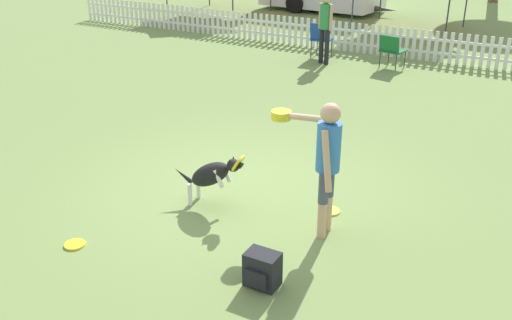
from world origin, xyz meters
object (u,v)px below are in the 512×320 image
at_px(leaping_dog, 212,174).
at_px(backpack_on_grass, 262,270).
at_px(frisbee_near_dog, 75,244).
at_px(frisbee_near_handler, 330,211).
at_px(folding_chair_center, 391,49).
at_px(spectator_standing, 325,22).
at_px(folding_chair_blue_left, 321,37).
at_px(handler_person, 324,153).

bearing_deg(leaping_dog, backpack_on_grass, 46.16).
height_order(leaping_dog, frisbee_near_dog, leaping_dog).
bearing_deg(frisbee_near_handler, leaping_dog, -156.90).
distance_m(frisbee_near_handler, frisbee_near_dog, 3.19).
bearing_deg(leaping_dog, folding_chair_center, 176.70).
bearing_deg(spectator_standing, leaping_dog, 120.00).
height_order(frisbee_near_dog, folding_chair_center, folding_chair_center).
bearing_deg(folding_chair_center, leaping_dog, 102.20).
xyz_separation_m(frisbee_near_handler, folding_chair_blue_left, (-3.28, 7.32, 0.53)).
bearing_deg(frisbee_near_dog, frisbee_near_handler, 43.36).
bearing_deg(folding_chair_center, handler_person, 113.15).
xyz_separation_m(handler_person, frisbee_near_dog, (-2.39, -1.68, -1.03)).
xyz_separation_m(handler_person, leaping_dog, (-1.49, -0.10, -0.58)).
height_order(folding_chair_center, spectator_standing, spectator_standing).
xyz_separation_m(folding_chair_center, spectator_standing, (-1.58, -0.34, 0.55)).
height_order(backpack_on_grass, folding_chair_blue_left, folding_chair_blue_left).
distance_m(folding_chair_center, spectator_standing, 1.71).
height_order(frisbee_near_handler, spectator_standing, spectator_standing).
height_order(leaping_dog, folding_chair_center, folding_chair_center).
xyz_separation_m(handler_person, backpack_on_grass, (-0.11, -1.28, -0.86)).
height_order(handler_person, folding_chair_blue_left, handler_person).
distance_m(backpack_on_grass, folding_chair_blue_left, 9.68).
bearing_deg(spectator_standing, folding_chair_blue_left, -39.47).
relative_size(handler_person, folding_chair_center, 2.03).
distance_m(frisbee_near_dog, folding_chair_blue_left, 9.58).
relative_size(handler_person, folding_chair_blue_left, 1.83).
bearing_deg(spectator_standing, backpack_on_grass, 126.97).
distance_m(folding_chair_blue_left, spectator_standing, 0.74).
bearing_deg(folding_chair_blue_left, backpack_on_grass, 108.34).
bearing_deg(handler_person, folding_chair_center, 7.65).
height_order(folding_chair_blue_left, folding_chair_center, folding_chair_blue_left).
bearing_deg(frisbee_near_dog, spectator_standing, 94.17).
distance_m(handler_person, leaping_dog, 1.60).
xyz_separation_m(frisbee_near_handler, backpack_on_grass, (-0.04, -1.79, 0.18)).
bearing_deg(folding_chair_center, backpack_on_grass, 110.96).
xyz_separation_m(frisbee_near_handler, spectator_standing, (-2.98, 6.85, 1.02)).
bearing_deg(frisbee_near_dog, leaping_dog, 60.43).
distance_m(handler_person, folding_chair_blue_left, 8.53).
bearing_deg(leaping_dog, folding_chair_blue_left, -169.93).
relative_size(backpack_on_grass, spectator_standing, 0.23).
xyz_separation_m(leaping_dog, frisbee_near_handler, (1.42, 0.61, -0.45)).
bearing_deg(folding_chair_blue_left, frisbee_near_dog, 94.54).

